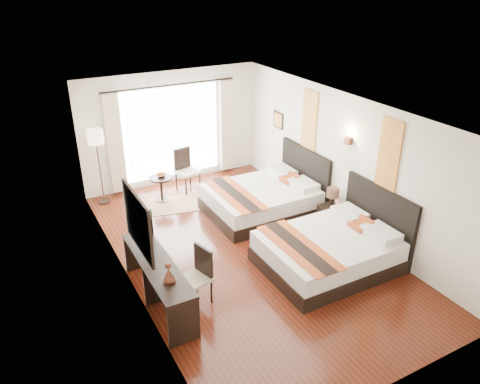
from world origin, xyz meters
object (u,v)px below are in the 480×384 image
desk_chair (196,287)px  bed_near (332,249)px  table_lamp (333,194)px  fruit_bowl (161,176)px  television (145,234)px  nightstand (332,218)px  side_table (162,189)px  vase (337,208)px  floor_lamp (96,142)px  window_chair (187,178)px  bed_far (265,198)px  console_desk (158,282)px

desk_chair → bed_near: bearing=160.3°
table_lamp → fruit_bowl: table_lamp is taller
table_lamp → television: bearing=-179.2°
nightstand → side_table: bearing=131.9°
table_lamp → side_table: table_lamp is taller
vase → floor_lamp: floor_lamp is taller
television → fruit_bowl: 3.24m
vase → television: (-3.92, 0.19, 0.42)m
television → window_chair: television is taller
bed_far → fruit_bowl: bearing=137.6°
console_desk → television: (0.02, 0.55, 0.61)m
nightstand → bed_near: bearing=-129.0°
bed_far → fruit_bowl: (-1.80, 1.64, 0.29)m
nightstand → console_desk: 3.99m
floor_lamp → television: bearing=-91.0°
console_desk → bed_far: bearing=30.6°
bed_far → floor_lamp: floor_lamp is taller
bed_near → window_chair: size_ratio=2.25×
console_desk → floor_lamp: bearing=88.8°
nightstand → floor_lamp: 5.38m
desk_chair → console_desk: bearing=-44.8°
bed_far → desk_chair: bearing=-140.5°
table_lamp → desk_chair: bearing=-165.4°
bed_far → fruit_bowl: size_ratio=11.24×
vase → fruit_bowl: 4.07m
console_desk → side_table: size_ratio=3.65×
bed_far → side_table: 2.44m
desk_chair → floor_lamp: 4.52m
bed_far → window_chair: (-1.06, 1.88, -0.02)m
bed_far → vase: (0.81, -1.49, 0.23)m
bed_far → television: 3.43m
bed_near → console_desk: size_ratio=1.07×
floor_lamp → window_chair: (1.98, -0.31, -1.18)m
table_lamp → television: television is taller
window_chair → floor_lamp: bearing=-110.7°
nightstand → console_desk: size_ratio=0.24×
table_lamp → fruit_bowl: size_ratio=1.92×
bed_far → desk_chair: bed_far is taller
vase → side_table: 4.08m
console_desk → television: television is taller
nightstand → fruit_bowl: fruit_bowl is taller
vase → nightstand: bearing=83.1°
television → desk_chair: size_ratio=0.85×
fruit_bowl → table_lamp: bearing=-47.3°
window_chair → console_desk: bearing=-41.0°
table_lamp → console_desk: 4.06m
floor_lamp → fruit_bowl: size_ratio=8.49×
console_desk → television: size_ratio=2.66×
window_chair → fruit_bowl: bearing=-83.7°
bed_far → television: bed_far is taller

